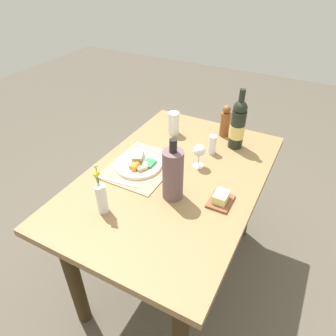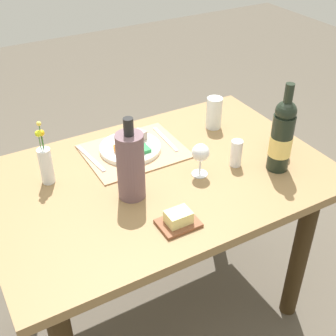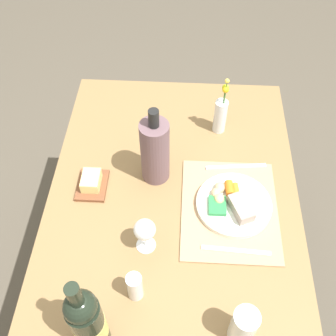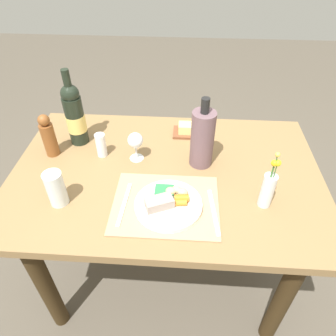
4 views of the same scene
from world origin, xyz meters
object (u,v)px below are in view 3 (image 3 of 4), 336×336
wine_glass (145,231)px  water_tumbler (243,327)px  dinner_plate (233,203)px  wine_bottle (87,322)px  dining_table (172,230)px  fork (236,250)px  flower_vase (221,114)px  knife (236,167)px  salt_shaker (135,287)px  butter_dish (92,183)px  cooler_bottle (155,151)px

wine_glass → water_tumbler: bearing=-132.3°
dinner_plate → wine_bottle: 0.59m
dining_table → fork: fork is taller
flower_vase → knife: bearing=-163.1°
wine_bottle → salt_shaker: (0.13, -0.09, -0.09)m
salt_shaker → dinner_plate: bearing=-42.9°
butter_dish → flower_vase: flower_vase is taller
dining_table → cooler_bottle: cooler_bottle is taller
fork → wine_glass: 0.29m
dining_table → wine_bottle: 0.53m
flower_vase → fork: bearing=-175.5°
fork → flower_vase: flower_vase is taller
wine_bottle → butter_dish: (0.49, 0.09, -0.12)m
butter_dish → wine_glass: bearing=-136.4°
fork → wine_bottle: wine_bottle is taller
dining_table → wine_glass: 0.27m
fork → salt_shaker: 0.33m
dinner_plate → fork: (-0.16, -0.00, -0.01)m
flower_vase → salt_shaker: size_ratio=2.30×
knife → butter_dish: 0.50m
water_tumbler → wine_glass: (0.25, 0.27, 0.03)m
cooler_bottle → salt_shaker: bearing=176.6°
salt_shaker → wine_glass: wine_glass is taller
water_tumbler → fork: bearing=-0.4°
water_tumbler → cooler_bottle: bearing=26.7°
dining_table → flower_vase: bearing=-23.1°
dinner_plate → butter_dish: bearing=83.0°
dining_table → flower_vase: size_ratio=5.19×
fork → water_tumbler: bearing=-177.6°
fork → cooler_bottle: size_ratio=0.69×
fork → salt_shaker: salt_shaker is taller
fork → cooler_bottle: 0.40m
butter_dish → dinner_plate: bearing=-97.0°
butter_dish → wine_bottle: bearing=-169.3°
knife → wine_bottle: wine_bottle is taller
dining_table → wine_bottle: bearing=155.8°
dinner_plate → cooler_bottle: 0.31m
wine_bottle → wine_glass: 0.30m
knife → wine_glass: size_ratio=1.65×
knife → cooler_bottle: size_ratio=0.70×
dining_table → water_tumbler: (-0.38, -0.20, 0.19)m
cooler_bottle → water_tumbler: bearing=-153.3°
wine_glass → butter_dish: bearing=43.6°
butter_dish → cooler_bottle: size_ratio=0.43×
water_tumbler → cooler_bottle: 0.59m
dining_table → wine_bottle: wine_bottle is taller
knife → salt_shaker: 0.56m
wine_bottle → cooler_bottle: wine_bottle is taller
butter_dish → cooler_bottle: bearing=-73.8°
knife → flower_vase: flower_vase is taller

